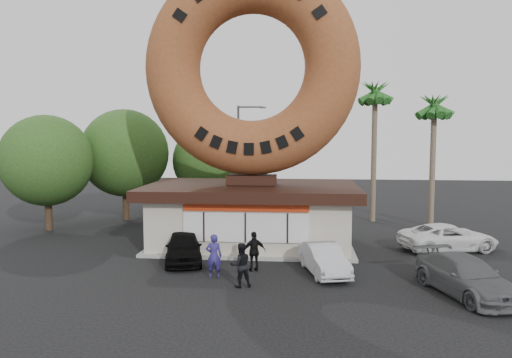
{
  "coord_description": "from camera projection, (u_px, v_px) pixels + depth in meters",
  "views": [
    {
      "loc": [
        2.65,
        -20.3,
        6.06
      ],
      "look_at": [
        0.41,
        4.0,
        3.77
      ],
      "focal_mm": 35.0,
      "sensor_mm": 36.0,
      "label": 1
    }
  ],
  "objects": [
    {
      "name": "ground",
      "position": [
        238.0,
        277.0,
        20.93
      ],
      "size": [
        90.0,
        90.0,
        0.0
      ],
      "primitive_type": "plane",
      "color": "black",
      "rests_on": "ground"
    },
    {
      "name": "donut_shop",
      "position": [
        252.0,
        213.0,
        26.7
      ],
      "size": [
        11.2,
        7.2,
        3.8
      ],
      "color": "#B8B19D",
      "rests_on": "ground"
    },
    {
      "name": "giant_donut",
      "position": [
        252.0,
        68.0,
        26.01
      ],
      "size": [
        11.26,
        2.87,
        11.26
      ],
      "primitive_type": "torus",
      "rotation": [
        1.57,
        0.0,
        0.0
      ],
      "color": "brown",
      "rests_on": "donut_shop"
    },
    {
      "name": "tree_west",
      "position": [
        125.0,
        153.0,
        34.26
      ],
      "size": [
        6.0,
        6.0,
        7.65
      ],
      "color": "#473321",
      "rests_on": "ground"
    },
    {
      "name": "tree_mid",
      "position": [
        209.0,
        161.0,
        35.8
      ],
      "size": [
        5.2,
        5.2,
        6.63
      ],
      "color": "#473321",
      "rests_on": "ground"
    },
    {
      "name": "tree_far",
      "position": [
        47.0,
        161.0,
        30.64
      ],
      "size": [
        5.6,
        5.6,
        7.14
      ],
      "color": "#473321",
      "rests_on": "ground"
    },
    {
      "name": "palm_near",
      "position": [
        375.0,
        97.0,
        33.35
      ],
      "size": [
        2.6,
        2.6,
        9.75
      ],
      "color": "#726651",
      "rests_on": "ground"
    },
    {
      "name": "palm_far",
      "position": [
        434.0,
        110.0,
        31.62
      ],
      "size": [
        2.6,
        2.6,
        8.75
      ],
      "color": "#726651",
      "rests_on": "ground"
    },
    {
      "name": "street_lamp",
      "position": [
        240.0,
        154.0,
        36.55
      ],
      "size": [
        2.11,
        0.2,
        8.0
      ],
      "color": "#59595E",
      "rests_on": "ground"
    },
    {
      "name": "person_left",
      "position": [
        214.0,
        256.0,
        20.79
      ],
      "size": [
        0.72,
        0.52,
        1.85
      ],
      "primitive_type": "imported",
      "rotation": [
        0.0,
        0.0,
        3.27
      ],
      "color": "navy",
      "rests_on": "ground"
    },
    {
      "name": "person_center",
      "position": [
        241.0,
        265.0,
        19.54
      ],
      "size": [
        1.03,
        0.92,
        1.75
      ],
      "primitive_type": "imported",
      "rotation": [
        0.0,
        0.0,
        3.51
      ],
      "color": "black",
      "rests_on": "ground"
    },
    {
      "name": "person_right",
      "position": [
        254.0,
        251.0,
        21.77
      ],
      "size": [
        1.11,
        0.77,
        1.75
      ],
      "primitive_type": "imported",
      "rotation": [
        0.0,
        0.0,
        3.52
      ],
      "color": "black",
      "rests_on": "ground"
    },
    {
      "name": "car_black",
      "position": [
        184.0,
        247.0,
        23.33
      ],
      "size": [
        2.53,
        4.36,
        1.4
      ],
      "primitive_type": "imported",
      "rotation": [
        0.0,
        0.0,
        0.23
      ],
      "color": "black",
      "rests_on": "ground"
    },
    {
      "name": "car_silver",
      "position": [
        324.0,
        259.0,
        21.38
      ],
      "size": [
        2.26,
        4.08,
        1.27
      ],
      "primitive_type": "imported",
      "rotation": [
        0.0,
        0.0,
        0.25
      ],
      "color": "#BBBCC1",
      "rests_on": "ground"
    },
    {
      "name": "car_grey",
      "position": [
        466.0,
        276.0,
        18.58
      ],
      "size": [
        3.41,
        5.25,
        1.42
      ],
      "primitive_type": "imported",
      "rotation": [
        0.0,
        0.0,
        0.32
      ],
      "color": "#5B5E60",
      "rests_on": "ground"
    },
    {
      "name": "car_white",
      "position": [
        448.0,
        237.0,
        25.55
      ],
      "size": [
        5.44,
        3.66,
        1.39
      ],
      "primitive_type": "imported",
      "rotation": [
        0.0,
        0.0,
        1.87
      ],
      "color": "white",
      "rests_on": "ground"
    }
  ]
}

